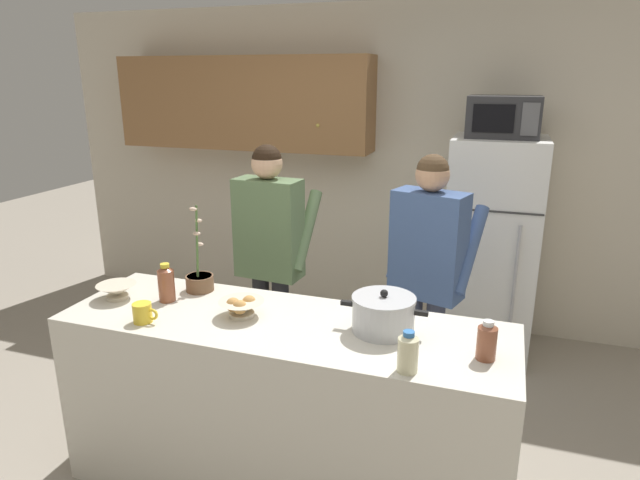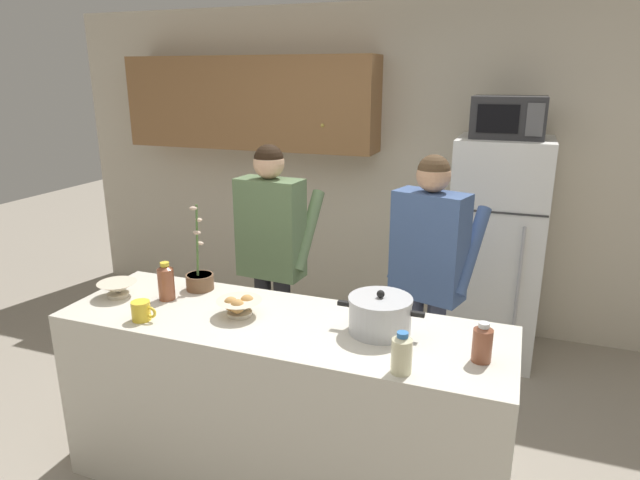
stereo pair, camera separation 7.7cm
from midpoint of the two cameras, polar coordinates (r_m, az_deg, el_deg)
back_wall_unit at (r=4.66m, az=4.57°, el=8.99°), size 6.00×0.48×2.60m
kitchen_island at (r=2.88m, az=-3.18°, el=-16.71°), size 2.18×0.68×0.92m
refrigerator at (r=4.23m, az=18.28°, el=-1.02°), size 0.64×0.68×1.63m
microwave at (r=4.04m, az=19.52°, el=11.94°), size 0.48×0.37×0.28m
person_near_pot at (r=3.52m, az=-4.42°, el=-0.15°), size 0.53×0.45×1.65m
person_by_sink at (r=3.25m, az=11.92°, el=-2.10°), size 0.58×0.52×1.63m
cooking_pot at (r=2.54m, az=7.11°, el=-7.69°), size 0.40×0.29×0.20m
coffee_mug at (r=2.77m, az=-17.29°, el=-7.05°), size 0.13×0.09×0.10m
bread_bowl at (r=2.71m, az=-7.59°, el=-6.80°), size 0.22×0.22×0.10m
empty_bowl at (r=3.09m, az=-19.62°, el=-4.76°), size 0.20×0.20×0.08m
bottle_near_edge at (r=2.22m, az=9.48°, el=-11.49°), size 0.08×0.08×0.17m
bottle_mid_counter at (r=2.38m, az=17.41°, el=-10.12°), size 0.08×0.08×0.17m
bottle_far_corner at (r=2.96m, az=-14.99°, el=-4.17°), size 0.08×0.08×0.20m
potted_orchid at (r=3.07m, az=-11.69°, el=-3.87°), size 0.15×0.15×0.47m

